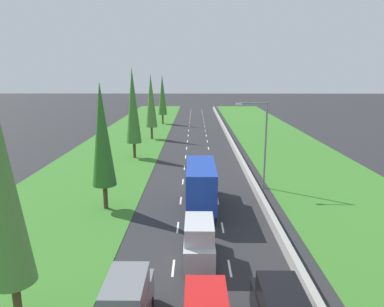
% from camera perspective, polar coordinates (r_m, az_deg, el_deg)
% --- Properties ---
extents(ground_plane, '(300.00, 300.00, 0.00)m').
position_cam_1_polar(ground_plane, '(60.28, 0.87, 1.42)').
color(ground_plane, '#28282B').
rests_on(ground_plane, ground).
extents(grass_verge_left, '(14.00, 140.00, 0.04)m').
position_cam_1_polar(grass_verge_left, '(61.50, -11.00, 1.43)').
color(grass_verge_left, '#387528').
rests_on(grass_verge_left, ground).
extents(grass_verge_right, '(14.00, 140.00, 0.04)m').
position_cam_1_polar(grass_verge_right, '(62.06, 14.24, 1.37)').
color(grass_verge_right, '#387528').
rests_on(grass_verge_right, ground).
extents(median_barrier, '(0.44, 120.00, 0.85)m').
position_cam_1_polar(median_barrier, '(60.51, 6.28, 1.79)').
color(median_barrier, '#9E9B93').
rests_on(median_barrier, ground).
extents(lane_markings, '(3.64, 116.00, 0.01)m').
position_cam_1_polar(lane_markings, '(60.28, 0.87, 1.42)').
color(lane_markings, white).
rests_on(lane_markings, ground).
extents(grey_van_left_lane, '(1.96, 4.90, 2.82)m').
position_cam_1_polar(grey_van_left_lane, '(18.19, -10.23, -22.47)').
color(grey_van_left_lane, slate).
rests_on(grey_van_left_lane, ground).
extents(silver_van_centre_lane, '(1.96, 4.90, 2.82)m').
position_cam_1_polar(silver_van_centre_lane, '(23.51, 1.14, -13.59)').
color(silver_van_centre_lane, silver).
rests_on(silver_van_centre_lane, ground).
extents(blue_box_truck_centre_lane, '(2.46, 9.40, 4.18)m').
position_cam_1_polar(blue_box_truck_centre_lane, '(31.85, 1.40, -4.90)').
color(blue_box_truck_centre_lane, black).
rests_on(blue_box_truck_centre_lane, ground).
extents(poplar_tree_nearest, '(2.08, 2.08, 11.24)m').
position_cam_1_polar(poplar_tree_nearest, '(18.12, -27.69, -5.31)').
color(poplar_tree_nearest, '#4C3823').
rests_on(poplar_tree_nearest, ground).
extents(poplar_tree_second, '(2.08, 2.08, 11.14)m').
position_cam_1_polar(poplar_tree_second, '(31.50, -14.08, 2.83)').
color(poplar_tree_second, '#4C3823').
rests_on(poplar_tree_second, ground).
extents(poplar_tree_third, '(2.11, 2.11, 12.55)m').
position_cam_1_polar(poplar_tree_third, '(50.46, -9.36, 7.45)').
color(poplar_tree_third, '#4C3823').
rests_on(poplar_tree_third, ground).
extents(poplar_tree_fourth, '(2.09, 2.09, 11.66)m').
position_cam_1_polar(poplar_tree_fourth, '(65.05, -6.52, 8.29)').
color(poplar_tree_fourth, '#4C3823').
rests_on(poplar_tree_fourth, ground).
extents(poplar_tree_fifth, '(2.09, 2.09, 11.44)m').
position_cam_1_polar(poplar_tree_fifth, '(84.50, -4.73, 9.26)').
color(poplar_tree_fifth, '#4C3823').
rests_on(poplar_tree_fifth, ground).
extents(street_light_mast, '(3.20, 0.28, 9.00)m').
position_cam_1_polar(street_light_mast, '(37.25, 11.09, 2.30)').
color(street_light_mast, gray).
rests_on(street_light_mast, ground).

